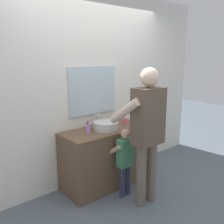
# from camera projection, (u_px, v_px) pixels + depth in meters

# --- Properties ---
(ground_plane) EXTENTS (14.00, 14.00, 0.00)m
(ground_plane) POSITION_uv_depth(u_px,v_px,m) (119.00, 192.00, 3.42)
(ground_plane) COLOR slate
(back_wall) EXTENTS (4.40, 0.10, 2.70)m
(back_wall) POSITION_uv_depth(u_px,v_px,m) (91.00, 88.00, 3.58)
(back_wall) COLOR silver
(back_wall) RESTS_ON ground
(vanity_cabinet) EXTENTS (1.22, 0.54, 0.82)m
(vanity_cabinet) POSITION_uv_depth(u_px,v_px,m) (105.00, 157.00, 3.55)
(vanity_cabinet) COLOR brown
(vanity_cabinet) RESTS_ON ground
(sink_basin) EXTENTS (0.34, 0.34, 0.11)m
(sink_basin) POSITION_uv_depth(u_px,v_px,m) (106.00, 125.00, 3.43)
(sink_basin) COLOR silver
(sink_basin) RESTS_ON vanity_cabinet
(faucet) EXTENTS (0.18, 0.14, 0.18)m
(faucet) POSITION_uv_depth(u_px,v_px,m) (97.00, 121.00, 3.58)
(faucet) COLOR #B7BABF
(faucet) RESTS_ON vanity_cabinet
(toothbrush_cup) EXTENTS (0.07, 0.07, 0.21)m
(toothbrush_cup) POSITION_uv_depth(u_px,v_px,m) (125.00, 121.00, 3.70)
(toothbrush_cup) COLOR #D86666
(toothbrush_cup) RESTS_ON vanity_cabinet
(soap_bottle) EXTENTS (0.06, 0.06, 0.16)m
(soap_bottle) POSITION_uv_depth(u_px,v_px,m) (88.00, 128.00, 3.26)
(soap_bottle) COLOR #B27FC6
(soap_bottle) RESTS_ON vanity_cabinet
(child_toddler) EXTENTS (0.28, 0.28, 0.91)m
(child_toddler) POSITION_uv_depth(u_px,v_px,m) (125.00, 157.00, 3.22)
(child_toddler) COLOR #2D334C
(child_toddler) RESTS_ON ground
(adult_parent) EXTENTS (0.52, 0.55, 1.68)m
(adult_parent) POSITION_uv_depth(u_px,v_px,m) (147.00, 125.00, 2.98)
(adult_parent) COLOR #6B5B4C
(adult_parent) RESTS_ON ground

